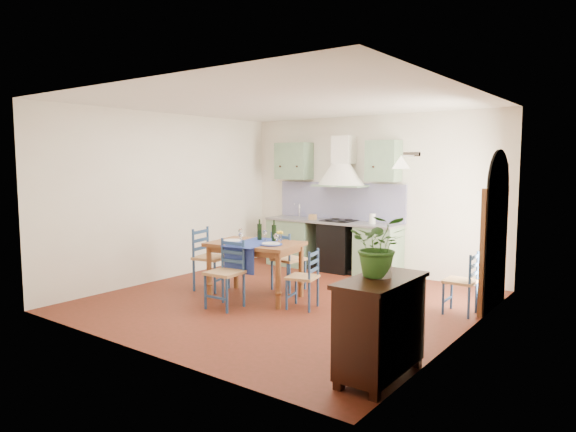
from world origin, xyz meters
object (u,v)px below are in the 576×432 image
object	(u,v)px
chair_near	(226,273)
sideboard	(380,324)
dining_table	(255,249)
potted_plant	(379,246)

from	to	relation	value
chair_near	sideboard	bearing A→B (deg)	-17.20
dining_table	sideboard	size ratio (longest dim) A/B	1.34
chair_near	potted_plant	xyz separation A→B (m)	(2.68, -0.80, 0.74)
dining_table	chair_near	world-z (taller)	dining_table
chair_near	sideboard	size ratio (longest dim) A/B	0.88
sideboard	potted_plant	distance (m)	0.71
sideboard	potted_plant	world-z (taller)	potted_plant
dining_table	sideboard	bearing A→B (deg)	-28.22
sideboard	potted_plant	size ratio (longest dim) A/B	1.83
potted_plant	chair_near	bearing A→B (deg)	163.34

